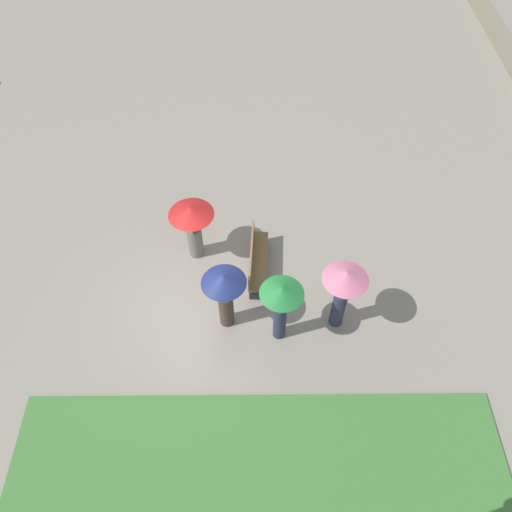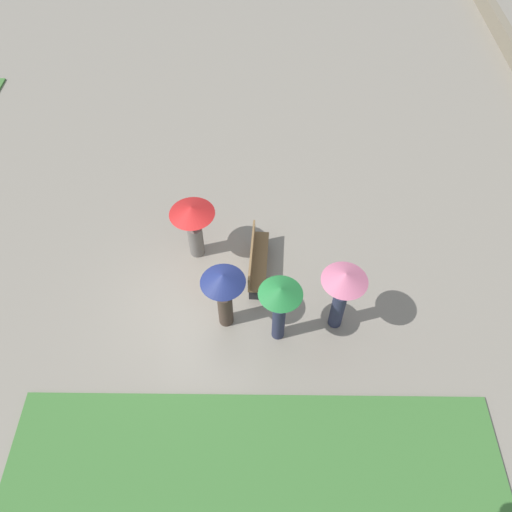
{
  "view_description": "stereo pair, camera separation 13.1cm",
  "coord_description": "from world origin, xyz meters",
  "px_view_note": "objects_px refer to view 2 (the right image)",
  "views": [
    {
      "loc": [
        -6.59,
        -1.28,
        10.38
      ],
      "look_at": [
        0.63,
        -1.33,
        1.09
      ],
      "focal_mm": 35.0,
      "sensor_mm": 36.0,
      "label": 1
    },
    {
      "loc": [
        -6.59,
        -1.41,
        10.38
      ],
      "look_at": [
        0.63,
        -1.33,
        1.09
      ],
      "focal_mm": 35.0,
      "sensor_mm": 36.0,
      "label": 2
    }
  ],
  "objects_px": {
    "crowd_person_navy": "(224,289)",
    "crowd_person_pink": "(343,288)",
    "crowd_person_green": "(280,303)",
    "park_bench": "(256,260)",
    "crowd_person_red": "(193,221)"
  },
  "relations": [
    {
      "from": "crowd_person_red",
      "to": "crowd_person_green",
      "type": "relative_size",
      "value": 0.91
    },
    {
      "from": "crowd_person_green",
      "to": "crowd_person_navy",
      "type": "bearing_deg",
      "value": -73.13
    },
    {
      "from": "crowd_person_green",
      "to": "crowd_person_red",
      "type": "bearing_deg",
      "value": -106.31
    },
    {
      "from": "park_bench",
      "to": "crowd_person_navy",
      "type": "height_order",
      "value": "crowd_person_navy"
    },
    {
      "from": "park_bench",
      "to": "crowd_person_pink",
      "type": "xyz_separation_m",
      "value": [
        -1.51,
        -1.89,
        0.98
      ]
    },
    {
      "from": "park_bench",
      "to": "crowd_person_green",
      "type": "xyz_separation_m",
      "value": [
        -1.84,
        -0.53,
        0.89
      ]
    },
    {
      "from": "crowd_person_green",
      "to": "park_bench",
      "type": "bearing_deg",
      "value": -130.7
    },
    {
      "from": "crowd_person_navy",
      "to": "crowd_person_pink",
      "type": "xyz_separation_m",
      "value": [
        -0.03,
        -2.58,
        0.12
      ]
    },
    {
      "from": "crowd_person_red",
      "to": "crowd_person_pink",
      "type": "relative_size",
      "value": 0.87
    },
    {
      "from": "crowd_person_pink",
      "to": "park_bench",
      "type": "bearing_deg",
      "value": -2.52
    },
    {
      "from": "park_bench",
      "to": "crowd_person_green",
      "type": "distance_m",
      "value": 2.11
    },
    {
      "from": "park_bench",
      "to": "crowd_person_green",
      "type": "relative_size",
      "value": 1.0
    },
    {
      "from": "crowd_person_green",
      "to": "crowd_person_navy",
      "type": "xyz_separation_m",
      "value": [
        0.36,
        1.22,
        -0.03
      ]
    },
    {
      "from": "crowd_person_navy",
      "to": "crowd_person_pink",
      "type": "distance_m",
      "value": 2.59
    },
    {
      "from": "park_bench",
      "to": "crowd_person_red",
      "type": "relative_size",
      "value": 1.1
    }
  ]
}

